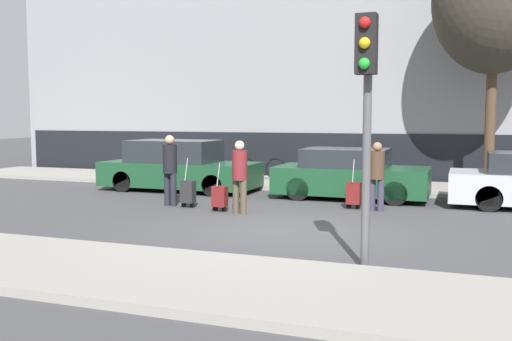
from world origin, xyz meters
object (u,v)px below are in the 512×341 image
parked_car_1 (350,175)px  pedestrian_right (377,172)px  parked_car_0 (178,167)px  bare_tree_near_crossing (495,0)px  traffic_light (366,90)px  trolley_right (354,193)px  pedestrian_left (170,166)px  trolley_left (188,192)px  trolley_center (220,196)px  parked_bicycle (261,168)px  pedestrian_center (240,173)px

parked_car_1 → pedestrian_right: size_ratio=2.50×
parked_car_0 → pedestrian_right: size_ratio=2.89×
parked_car_0 → pedestrian_right: bearing=-16.1°
bare_tree_near_crossing → traffic_light: bearing=-101.6°
pedestrian_right → trolley_right: size_ratio=1.35×
traffic_light → pedestrian_left: bearing=141.3°
trolley_left → parked_car_1: bearing=40.7°
traffic_light → bare_tree_near_crossing: size_ratio=0.48×
trolley_center → pedestrian_left: bearing=165.4°
pedestrian_right → parked_bicycle: bearing=144.4°
trolley_left → pedestrian_right: pedestrian_right is taller
parked_car_0 → trolley_left: parked_car_0 is taller
parked_car_0 → traffic_light: 9.77m
parked_car_0 → parked_bicycle: size_ratio=2.59×
trolley_left → trolley_right: trolley_left is taller
trolley_left → pedestrian_right: 4.45m
traffic_light → parked_bicycle: bearing=117.2°
pedestrian_right → trolley_right: bearing=-179.9°
pedestrian_left → parked_bicycle: size_ratio=0.97×
trolley_left → traffic_light: (4.87, -4.21, 2.14)m
pedestrian_center → parked_bicycle: size_ratio=0.92×
trolley_center → traffic_light: 5.98m
pedestrian_right → trolley_right: pedestrian_right is taller
pedestrian_center → trolley_right: bearing=46.1°
parked_car_0 → trolley_left: 3.27m
trolley_right → parked_car_0: bearing=163.3°
trolley_left → parked_bicycle: size_ratio=0.67×
parked_bicycle → pedestrian_left: bearing=-94.9°
parked_car_1 → traffic_light: bearing=-77.8°
pedestrian_left → trolley_center: 1.65m
traffic_light → parked_bicycle: size_ratio=1.99×
traffic_light → bare_tree_near_crossing: (1.95, 9.49, 2.86)m
pedestrian_center → pedestrian_right: size_ratio=1.03×
pedestrian_left → pedestrian_center: bearing=178.5°
trolley_right → traffic_light: (1.12, -5.34, 2.15)m
trolley_left → bare_tree_near_crossing: 9.97m
trolley_right → parked_bicycle: (-3.83, 4.28, 0.12)m
traffic_light → bare_tree_near_crossing: bearing=78.4°
parked_car_0 → trolley_center: (2.65, -3.04, -0.34)m
trolley_right → parked_bicycle: trolley_right is taller
pedestrian_center → traffic_light: 5.36m
pedestrian_center → pedestrian_left: bearing=178.4°
parked_car_0 → pedestrian_left: size_ratio=2.66×
trolley_right → bare_tree_near_crossing: bare_tree_near_crossing is taller
parked_car_0 → trolley_right: bearing=-16.7°
bare_tree_near_crossing → trolley_left: bearing=-142.2°
pedestrian_center → pedestrian_right: 3.15m
bare_tree_near_crossing → pedestrian_center: bearing=-133.3°
parked_car_0 → pedestrian_center: pedestrian_center is taller
trolley_center → traffic_light: size_ratio=0.32×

